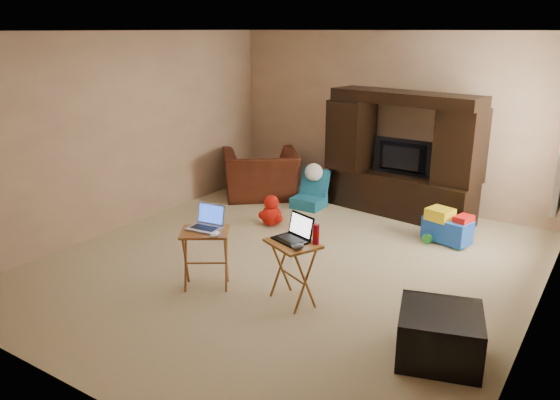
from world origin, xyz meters
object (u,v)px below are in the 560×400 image
Objects in this scene: entertainment_center at (402,155)px; television at (400,158)px; tray_table_right at (293,272)px; laptop_right at (290,229)px; recliner at (261,175)px; plush_toy at (271,210)px; push_toy at (447,226)px; ottoman at (440,335)px; mouse_right at (298,247)px; mouse_left at (215,234)px; tray_table_left at (206,259)px; water_bottle at (316,234)px; child_rocker at (309,189)px; laptop_left at (204,218)px.

entertainment_center is 0.06m from television.
laptop_right reaches higher than tray_table_right.
tray_table_right is at bearing 90.09° from recliner.
entertainment_center is 1.97m from plush_toy.
push_toy is at bearing 134.20° from recliner.
ottoman is at bearing -59.13° from push_toy.
mouse_right is (0.25, -3.17, -0.22)m from entertainment_center.
plush_toy is at bearing 108.66° from mouse_left.
recliner reaches higher than tray_table_left.
water_bottle is at bearing 21.34° from mouse_left.
laptop_right is 0.74m from mouse_left.
push_toy is 0.90× the size of ottoman.
laptop_right reaches higher than push_toy.
tray_table_right is at bearing -63.78° from child_rocker.
television is 2.94m from water_bottle.
ottoman is 1.48m from tray_table_right.
child_rocker is at bearing 92.00° from laptop_left.
laptop_left is at bearing -76.68° from plush_toy.
tray_table_left is at bearing -143.00° from tray_table_right.
laptop_left is (-0.81, -3.22, -0.13)m from entertainment_center.
laptop_left is at bearing -167.25° from water_bottle.
water_bottle is at bearing 6.52° from laptop_left.
ottoman is (2.80, -2.76, -0.08)m from child_rocker.
tray_table_right is 1.04m from laptop_left.
plush_toy is at bearing 48.46° from television.
recliner is at bearing 130.44° from mouse_right.
plush_toy is at bearing 97.09° from laptop_left.
mouse_right is (1.46, -2.72, 0.36)m from child_rocker.
entertainment_center is 16.76× the size of mouse_right.
ottoman is at bearing -10.76° from water_bottle.
mouse_right reaches higher than tray_table_left.
television reaches higher than push_toy.
recliner is 1.81× the size of tray_table_right.
television is 3.28m from laptop_left.
child_rocker is 2.92m from laptop_right.
tray_table_right is at bearing 93.85° from television.
ottoman is 1.41m from mouse_right.
plush_toy is at bearing 129.92° from mouse_right.
tray_table_left is at bearing -146.09° from laptop_right.
entertainment_center reaches higher than recliner.
laptop_left is at bearing -176.99° from mouse_right.
ottoman is 3.35× the size of water_bottle.
water_bottle is (1.10, 0.29, 0.41)m from tray_table_left.
laptop_right is (0.89, 0.20, 0.01)m from laptop_left.
push_toy is 2.58m from mouse_right.
water_bottle is at bearing -75.64° from entertainment_center.
tray_table_right reaches higher than ottoman.
laptop_left is at bearing 74.66° from recliner.
entertainment_center reaches higher than tray_table_left.
tray_table_right is at bearing -50.68° from plush_toy.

